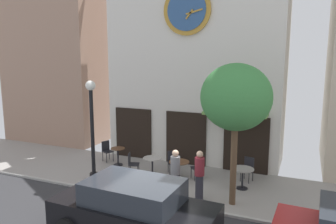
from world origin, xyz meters
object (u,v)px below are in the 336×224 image
(cafe_chair_near_lamp, at_px, (248,167))
(cafe_chair_under_awning, at_px, (107,149))
(cafe_table_near_door, at_px, (118,154))
(cafe_table_rightmost, at_px, (243,174))
(cafe_chair_curbside, at_px, (132,162))
(street_lamp, at_px, (92,132))
(cafe_chair_facing_wall, at_px, (173,160))
(cafe_table_center, at_px, (179,166))
(pedestrian_maroon, at_px, (199,175))
(pedestrian_grey, at_px, (175,174))
(cafe_chair_facing_street, at_px, (199,166))
(parked_car_black, at_px, (134,210))
(cafe_table_center_right, at_px, (152,163))
(street_tree, at_px, (236,98))

(cafe_chair_near_lamp, height_order, cafe_chair_under_awning, same)
(cafe_table_near_door, xyz_separation_m, cafe_chair_near_lamp, (5.47, 0.37, 0.03))
(cafe_table_near_door, relative_size, cafe_chair_under_awning, 0.85)
(cafe_table_rightmost, relative_size, cafe_chair_curbside, 0.88)
(street_lamp, height_order, cafe_chair_facing_wall, street_lamp)
(cafe_table_center, bearing_deg, cafe_chair_near_lamp, 21.77)
(cafe_table_rightmost, relative_size, cafe_chair_facing_wall, 0.88)
(cafe_table_rightmost, height_order, pedestrian_maroon, pedestrian_maroon)
(cafe_table_rightmost, distance_m, pedestrian_grey, 2.55)
(cafe_table_rightmost, bearing_deg, cafe_chair_facing_street, 169.75)
(cafe_chair_facing_street, bearing_deg, cafe_table_rightmost, -10.25)
(pedestrian_grey, distance_m, parked_car_black, 2.62)
(cafe_table_center, xyz_separation_m, pedestrian_maroon, (1.24, -1.36, 0.31))
(cafe_chair_near_lamp, distance_m, pedestrian_grey, 3.21)
(cafe_table_center, height_order, cafe_chair_near_lamp, cafe_chair_near_lamp)
(street_lamp, relative_size, cafe_table_near_door, 5.02)
(cafe_table_center, height_order, pedestrian_maroon, pedestrian_maroon)
(pedestrian_maroon, distance_m, parked_car_black, 2.95)
(cafe_chair_facing_wall, relative_size, parked_car_black, 0.21)
(cafe_chair_under_awning, height_order, parked_car_black, parked_car_black)
(cafe_chair_near_lamp, height_order, pedestrian_grey, pedestrian_grey)
(cafe_table_rightmost, distance_m, parked_car_black, 4.75)
(street_lamp, bearing_deg, cafe_table_near_door, 95.49)
(cafe_chair_under_awning, bearing_deg, cafe_chair_facing_street, -6.18)
(cafe_chair_facing_street, xyz_separation_m, cafe_chair_curbside, (-2.57, -0.66, 0.00))
(cafe_chair_facing_wall, bearing_deg, pedestrian_grey, -65.88)
(cafe_table_rightmost, height_order, pedestrian_grey, pedestrian_grey)
(pedestrian_grey, bearing_deg, cafe_chair_near_lamp, 52.30)
(cafe_table_near_door, relative_size, cafe_chair_curbside, 0.85)
(parked_car_black, bearing_deg, pedestrian_maroon, 72.58)
(cafe_table_near_door, height_order, cafe_table_rightmost, cafe_table_near_door)
(cafe_table_center_right, xyz_separation_m, cafe_chair_near_lamp, (3.56, 0.92, 0.00))
(cafe_chair_curbside, height_order, cafe_chair_under_awning, same)
(cafe_chair_facing_street, relative_size, cafe_chair_under_awning, 1.00)
(cafe_chair_near_lamp, relative_size, pedestrian_grey, 0.54)
(cafe_table_center, xyz_separation_m, cafe_chair_facing_wall, (-0.51, 0.62, -0.02))
(street_tree, xyz_separation_m, cafe_table_rightmost, (0.07, 1.35, -2.86))
(cafe_table_rightmost, height_order, cafe_chair_facing_wall, cafe_chair_facing_wall)
(street_tree, distance_m, cafe_table_rightmost, 3.17)
(cafe_chair_facing_street, relative_size, cafe_chair_facing_wall, 1.00)
(cafe_chair_under_awning, bearing_deg, cafe_table_center_right, -17.81)
(street_lamp, height_order, cafe_chair_under_awning, street_lamp)
(street_tree, relative_size, cafe_table_rightmost, 5.65)
(cafe_table_near_door, relative_size, cafe_table_center_right, 1.03)
(cafe_table_center, xyz_separation_m, cafe_chair_curbside, (-1.91, -0.23, -0.02))
(parked_car_black, bearing_deg, cafe_chair_curbside, 119.86)
(cafe_chair_near_lamp, height_order, cafe_chair_curbside, same)
(cafe_table_center, distance_m, cafe_table_rightmost, 2.38)
(cafe_table_near_door, bearing_deg, cafe_chair_near_lamp, 3.90)
(cafe_table_near_door, bearing_deg, cafe_table_center, -10.98)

